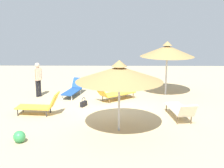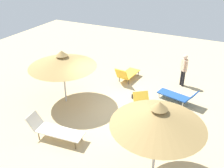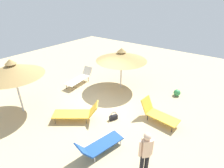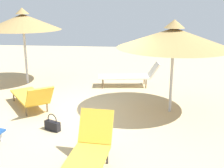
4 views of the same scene
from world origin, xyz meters
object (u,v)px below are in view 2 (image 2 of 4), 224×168
(person_standing_back, at_px, (184,68))
(handbag, at_px, (135,97))
(parasol_umbrella_far_left, at_px, (158,117))
(lounge_chair_center, at_px, (54,130))
(lounge_chair_front, at_px, (146,113))
(beach_ball, at_px, (83,68))
(parasol_umbrella_edge, at_px, (62,61))
(lounge_chair_near_right, at_px, (127,74))
(lounge_chair_far_right, at_px, (178,96))

(person_standing_back, height_order, handbag, person_standing_back)
(parasol_umbrella_far_left, distance_m, person_standing_back, 6.54)
(lounge_chair_center, bearing_deg, person_standing_back, 152.30)
(lounge_chair_front, bearing_deg, beach_ball, -121.09)
(lounge_chair_front, height_order, handbag, lounge_chair_front)
(person_standing_back, distance_m, handbag, 3.03)
(person_standing_back, height_order, beach_ball, person_standing_back)
(handbag, bearing_deg, parasol_umbrella_edge, -61.71)
(parasol_umbrella_edge, distance_m, lounge_chair_front, 4.19)
(parasol_umbrella_far_left, height_order, parasol_umbrella_edge, parasol_umbrella_far_left)
(handbag, relative_size, beach_ball, 1.08)
(lounge_chair_near_right, bearing_deg, lounge_chair_far_right, 72.57)
(parasol_umbrella_edge, relative_size, person_standing_back, 1.75)
(person_standing_back, bearing_deg, lounge_chair_center, -27.70)
(lounge_chair_center, xyz_separation_m, person_standing_back, (-6.33, 3.32, 0.57))
(lounge_chair_near_right, distance_m, person_standing_back, 2.95)
(lounge_chair_center, relative_size, lounge_chair_near_right, 1.22)
(person_standing_back, bearing_deg, parasol_umbrella_far_left, 4.65)
(lounge_chair_far_right, xyz_separation_m, lounge_chair_near_right, (-0.94, -2.99, 0.07))
(parasol_umbrella_far_left, distance_m, parasol_umbrella_edge, 5.58)
(lounge_chair_far_right, distance_m, lounge_chair_near_right, 3.14)
(parasol_umbrella_far_left, distance_m, lounge_chair_far_right, 5.07)
(lounge_chair_front, bearing_deg, handbag, -143.44)
(lounge_chair_center, bearing_deg, lounge_chair_near_right, 174.52)
(person_standing_back, relative_size, handbag, 4.07)
(parasol_umbrella_far_left, relative_size, lounge_chair_far_right, 1.43)
(lounge_chair_far_right, bearing_deg, handbag, -69.14)
(parasol_umbrella_far_left, bearing_deg, parasol_umbrella_edge, -116.03)
(lounge_chair_far_right, relative_size, person_standing_back, 1.12)
(parasol_umbrella_edge, distance_m, lounge_chair_near_right, 3.96)
(parasol_umbrella_far_left, relative_size, parasol_umbrella_edge, 0.91)
(lounge_chair_far_right, height_order, beach_ball, lounge_chair_far_right)
(lounge_chair_near_right, relative_size, beach_ball, 4.59)
(lounge_chair_center, distance_m, beach_ball, 5.98)
(lounge_chair_near_right, bearing_deg, lounge_chair_front, 35.76)
(parasol_umbrella_far_left, height_order, lounge_chair_center, parasol_umbrella_far_left)
(parasol_umbrella_edge, xyz_separation_m, lounge_chair_front, (-0.21, 3.84, -1.65))
(parasol_umbrella_edge, distance_m, person_standing_back, 6.08)
(parasol_umbrella_edge, bearing_deg, person_standing_back, 131.30)
(lounge_chair_front, distance_m, handbag, 1.67)
(lounge_chair_far_right, height_order, lounge_chair_front, lounge_chair_front)
(parasol_umbrella_edge, distance_m, handbag, 3.76)
(lounge_chair_center, distance_m, handbag, 4.27)
(lounge_chair_center, bearing_deg, lounge_chair_far_right, 142.65)
(parasol_umbrella_far_left, height_order, lounge_chair_near_right, parasol_umbrella_far_left)
(lounge_chair_far_right, height_order, handbag, lounge_chair_far_right)
(lounge_chair_far_right, relative_size, lounge_chair_near_right, 1.07)
(lounge_chair_front, height_order, lounge_chair_near_right, lounge_chair_near_right)
(parasol_umbrella_far_left, distance_m, handbag, 5.00)
(lounge_chair_near_right, bearing_deg, handbag, 35.10)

